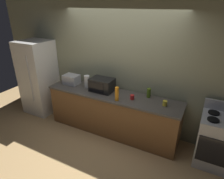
% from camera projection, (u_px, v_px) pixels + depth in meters
% --- Properties ---
extents(ground_plane, '(8.00, 8.00, 0.00)m').
position_uv_depth(ground_plane, '(103.00, 141.00, 4.03)').
color(ground_plane, tan).
extents(back_wall, '(6.40, 0.10, 2.70)m').
position_uv_depth(back_wall, '(121.00, 67.00, 4.13)').
color(back_wall, gray).
rests_on(back_wall, ground_plane).
extents(counter_run, '(2.84, 0.64, 0.90)m').
position_uv_depth(counter_run, '(112.00, 113.00, 4.17)').
color(counter_run, brown).
rests_on(counter_run, ground_plane).
extents(refrigerator, '(0.72, 0.73, 1.80)m').
position_uv_depth(refrigerator, '(39.00, 77.00, 4.85)').
color(refrigerator, white).
rests_on(refrigerator, ground_plane).
extents(stove_range, '(0.60, 0.61, 1.08)m').
position_uv_depth(stove_range, '(216.00, 141.00, 3.32)').
color(stove_range, '#B7BABF').
rests_on(stove_range, ground_plane).
extents(microwave, '(0.48, 0.35, 0.27)m').
position_uv_depth(microwave, '(102.00, 85.00, 4.08)').
color(microwave, black).
rests_on(microwave, counter_run).
extents(toaster_oven, '(0.34, 0.26, 0.21)m').
position_uv_depth(toaster_oven, '(71.00, 79.00, 4.44)').
color(toaster_oven, '#B7BABF').
rests_on(toaster_oven, counter_run).
extents(paper_towel_roll, '(0.12, 0.12, 0.27)m').
position_uv_depth(paper_towel_roll, '(87.00, 82.00, 4.24)').
color(paper_towel_roll, white).
rests_on(paper_towel_roll, counter_run).
extents(bottle_dish_soap, '(0.07, 0.07, 0.27)m').
position_uv_depth(bottle_dish_soap, '(117.00, 94.00, 3.67)').
color(bottle_dish_soap, orange).
rests_on(bottle_dish_soap, counter_run).
extents(bottle_olive_oil, '(0.08, 0.08, 0.18)m').
position_uv_depth(bottle_olive_oil, '(149.00, 93.00, 3.82)').
color(bottle_olive_oil, '#4C6B19').
rests_on(bottle_olive_oil, counter_run).
extents(mug_yellow, '(0.08, 0.08, 0.10)m').
position_uv_depth(mug_yellow, '(165.00, 103.00, 3.52)').
color(mug_yellow, yellow).
rests_on(mug_yellow, counter_run).
extents(mug_red, '(0.08, 0.08, 0.09)m').
position_uv_depth(mug_red, '(132.00, 97.00, 3.75)').
color(mug_red, red).
rests_on(mug_red, counter_run).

